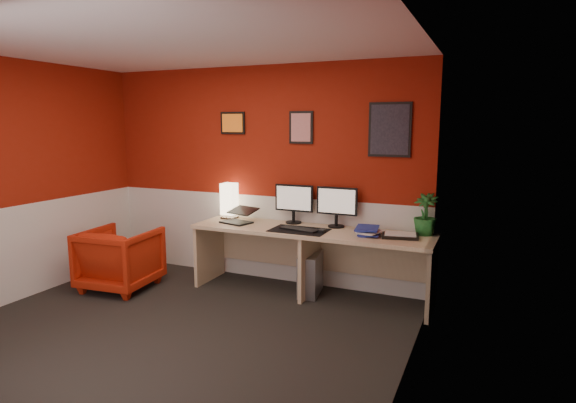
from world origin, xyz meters
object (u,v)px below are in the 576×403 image
object	(u,v)px
monitor_left	(294,198)
armchair	(120,258)
shoji_lamp	(229,202)
desk	(310,262)
zen_tray	(400,236)
potted_plant	(425,214)
laptop	(236,213)
monitor_right	(337,201)
pc_tower	(310,274)

from	to	relation	value
monitor_left	armchair	world-z (taller)	monitor_left
shoji_lamp	monitor_left	xyz separation A→B (m)	(0.80, 0.05, 0.09)
desk	zen_tray	xyz separation A→B (m)	(0.94, 0.02, 0.38)
shoji_lamp	desk	bearing A→B (deg)	-9.37
monitor_left	potted_plant	bearing A→B (deg)	-0.06
shoji_lamp	laptop	bearing A→B (deg)	-44.76
desk	potted_plant	world-z (taller)	potted_plant
potted_plant	armchair	distance (m)	3.36
monitor_left	potted_plant	size ratio (longest dim) A/B	1.38
zen_tray	monitor_right	bearing A→B (deg)	164.52
desk	monitor_right	distance (m)	0.73
shoji_lamp	monitor_left	world-z (taller)	monitor_left
laptop	zen_tray	distance (m)	1.83
monitor_right	pc_tower	world-z (taller)	monitor_right
armchair	pc_tower	bearing A→B (deg)	-166.78
shoji_lamp	laptop	size ratio (longest dim) A/B	1.21
laptop	monitor_right	distance (m)	1.15
laptop	monitor_left	distance (m)	0.67
potted_plant	armchair	size ratio (longest dim) A/B	0.56
pc_tower	shoji_lamp	bearing A→B (deg)	164.21
laptop	zen_tray	size ratio (longest dim) A/B	0.94
desk	monitor_left	distance (m)	0.75
zen_tray	armchair	distance (m)	3.08
pc_tower	armchair	world-z (taller)	armchair
desk	monitor_left	world-z (taller)	monitor_left
pc_tower	armchair	distance (m)	2.14
desk	armchair	world-z (taller)	desk
zen_tray	pc_tower	bearing A→B (deg)	178.88
pc_tower	zen_tray	bearing A→B (deg)	-9.65
shoji_lamp	laptop	distance (m)	0.31
pc_tower	desk	bearing A→B (deg)	-87.19
monitor_right	potted_plant	size ratio (longest dim) A/B	1.38
desk	zen_tray	size ratio (longest dim) A/B	7.43
laptop	potted_plant	size ratio (longest dim) A/B	0.78
monitor_left	zen_tray	world-z (taller)	monitor_left
zen_tray	potted_plant	xyz separation A→B (m)	(0.21, 0.21, 0.20)
desk	laptop	size ratio (longest dim) A/B	7.88
pc_tower	monitor_left	bearing A→B (deg)	137.21
zen_tray	potted_plant	distance (m)	0.35
monitor_left	pc_tower	size ratio (longest dim) A/B	1.29
monitor_left	desk	bearing A→B (deg)	-38.88
laptop	potted_plant	xyz separation A→B (m)	(2.03, 0.26, 0.10)
monitor_left	shoji_lamp	bearing A→B (deg)	-176.23
monitor_left	armchair	size ratio (longest dim) A/B	0.77
shoji_lamp	potted_plant	size ratio (longest dim) A/B	0.95
shoji_lamp	pc_tower	distance (m)	1.30
monitor_right	potted_plant	xyz separation A→B (m)	(0.93, 0.01, -0.08)
monitor_left	pc_tower	world-z (taller)	monitor_left
shoji_lamp	monitor_right	distance (m)	1.32
desk	pc_tower	bearing A→B (deg)	101.33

